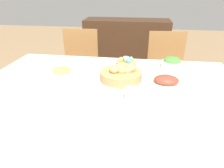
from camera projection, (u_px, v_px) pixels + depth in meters
name	position (u px, v px, depth m)	size (l,w,h in m)	color
ground_plane	(110.00, 159.00, 1.74)	(12.00, 12.00, 0.00)	#937551
dining_table	(110.00, 125.00, 1.58)	(1.86, 1.13, 0.74)	silver
chair_far_right	(166.00, 70.00, 2.27)	(0.46, 0.46, 0.91)	olive
chair_far_left	(79.00, 66.00, 2.40)	(0.42, 0.42, 0.91)	olive
sideboard	(126.00, 49.00, 3.20)	(1.29, 0.44, 0.90)	#3D2616
bread_basket	(121.00, 74.00, 1.46)	(0.31, 0.31, 0.11)	#AD8451
egg_basket	(126.00, 62.00, 1.74)	(0.17, 0.17, 0.08)	#AD8451
ham_platter	(166.00, 81.00, 1.40)	(0.27, 0.19, 0.07)	white
green_salad_bowl	(172.00, 63.00, 1.67)	(0.17, 0.17, 0.09)	white
pineapple_bowl	(62.00, 73.00, 1.50)	(0.16, 0.16, 0.08)	silver
dinner_plate	(88.00, 111.00, 1.10)	(0.26, 0.26, 0.01)	white
fork	(62.00, 109.00, 1.12)	(0.02, 0.17, 0.00)	silver
knife	(116.00, 114.00, 1.08)	(0.02, 0.17, 0.00)	silver
spoon	(122.00, 114.00, 1.07)	(0.02, 0.17, 0.00)	silver
drinking_cup	(131.00, 95.00, 1.18)	(0.08, 0.08, 0.09)	silver
butter_dish	(54.00, 88.00, 1.32)	(0.11, 0.07, 0.03)	white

